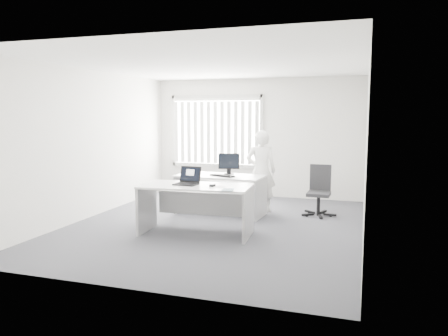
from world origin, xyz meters
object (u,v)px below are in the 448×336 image
(laptop, at_px, (186,176))
(office_chair, at_px, (319,200))
(desk_far, at_px, (220,186))
(person, at_px, (261,171))
(monitor, at_px, (229,164))
(desk_near, at_px, (196,199))

(laptop, bearing_deg, office_chair, 51.06)
(office_chair, xyz_separation_m, laptop, (-1.95, -2.01, 0.66))
(desk_far, height_order, person, person)
(laptop, xyz_separation_m, monitor, (0.21, 1.71, 0.02))
(desk_near, distance_m, monitor, 1.74)
(person, height_order, monitor, person)
(desk_far, height_order, laptop, laptop)
(desk_far, xyz_separation_m, person, (0.70, 0.50, 0.26))
(office_chair, relative_size, laptop, 2.64)
(office_chair, xyz_separation_m, person, (-1.17, 0.02, 0.52))
(desk_far, relative_size, person, 1.06)
(desk_far, distance_m, office_chair, 1.94)
(monitor, bearing_deg, desk_near, -104.98)
(desk_near, xyz_separation_m, office_chair, (1.79, 1.99, -0.28))
(desk_near, xyz_separation_m, desk_far, (-0.08, 1.50, -0.03))
(office_chair, height_order, person, person)
(desk_far, xyz_separation_m, monitor, (0.12, 0.19, 0.43))
(office_chair, distance_m, person, 1.28)
(desk_near, xyz_separation_m, laptop, (-0.16, -0.02, 0.37))
(desk_near, relative_size, office_chair, 1.87)
(person, distance_m, laptop, 2.18)
(office_chair, distance_m, laptop, 2.88)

